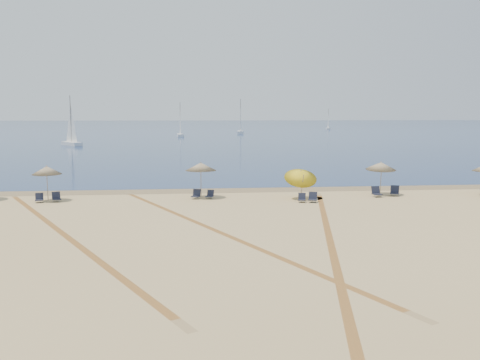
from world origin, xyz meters
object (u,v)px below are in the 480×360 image
object	(u,v)px
umbrella_4	(381,166)
sailboat_1	(241,123)
umbrella_3	(301,175)
chair_4	(210,195)
chair_1	(39,198)
chair_8	(395,191)
chair_6	(313,198)
chair_7	(376,192)
sailboat_2	(71,130)
sailboat_3	(180,126)
umbrella_1	(47,170)
chair_2	(56,197)
umbrella_2	(201,167)
chair_5	(302,198)
chair_3	(196,195)
sailboat_0	(328,123)

from	to	relation	value
umbrella_4	sailboat_1	world-z (taller)	sailboat_1
umbrella_3	chair_4	distance (m)	6.58
chair_1	chair_8	size ratio (longest dim) A/B	0.78
chair_6	chair_7	world-z (taller)	chair_7
chair_6	sailboat_2	bearing A→B (deg)	131.31
umbrella_4	sailboat_2	xyz separation A→B (m)	(-35.58, 63.82, 0.66)
chair_7	umbrella_3	bearing A→B (deg)	177.95
umbrella_3	sailboat_3	xyz separation A→B (m)	(-9.42, 102.08, 0.97)
chair_4	chair_6	xyz separation A→B (m)	(6.88, -2.32, 0.04)
umbrella_1	chair_6	size ratio (longest dim) A/B	3.05
chair_8	sailboat_3	distance (m)	102.77
umbrella_3	chair_2	bearing A→B (deg)	178.10
chair_2	chair_6	distance (m)	17.53
umbrella_4	sailboat_1	bearing A→B (deg)	89.08
umbrella_3	chair_6	size ratio (longest dim) A/B	3.10
umbrella_2	chair_8	bearing A→B (deg)	-2.67
sailboat_3	chair_8	bearing A→B (deg)	-84.04
umbrella_1	chair_5	world-z (taller)	umbrella_1
chair_5	sailboat_3	distance (m)	103.91
chair_1	chair_7	bearing A→B (deg)	-12.19
chair_6	umbrella_3	bearing A→B (deg)	126.03
umbrella_2	chair_5	bearing A→B (deg)	-22.06
chair_3	chair_7	size ratio (longest dim) A/B	1.03
umbrella_1	sailboat_3	world-z (taller)	sailboat_3
umbrella_4	chair_5	size ratio (longest dim) A/B	3.53
chair_5	chair_6	xyz separation A→B (m)	(0.73, -0.10, 0.03)
umbrella_3	chair_5	xyz separation A→B (m)	(-0.22, -1.40, -1.42)
chair_3	sailboat_0	bearing A→B (deg)	92.02
chair_5	sailboat_1	world-z (taller)	sailboat_1
umbrella_1	sailboat_3	xyz separation A→B (m)	(8.15, 101.08, 0.55)
umbrella_2	sailboat_3	world-z (taller)	sailboat_3
sailboat_1	sailboat_0	bearing A→B (deg)	51.29
umbrella_2	sailboat_2	bearing A→B (deg)	109.27
chair_6	sailboat_0	distance (m)	163.55
sailboat_3	chair_2	bearing A→B (deg)	-97.55
umbrella_4	umbrella_2	bearing A→B (deg)	179.90
sailboat_0	sailboat_1	xyz separation A→B (m)	(-36.38, -35.40, 0.77)
chair_1	sailboat_3	distance (m)	102.12
umbrella_2	sailboat_0	distance (m)	163.02
umbrella_4	chair_5	bearing A→B (deg)	-157.38
chair_8	sailboat_1	xyz separation A→B (m)	(1.05, 119.89, 2.77)
chair_3	chair_1	bearing A→B (deg)	-157.08
chair_5	sailboat_3	xyz separation A→B (m)	(-9.20, 103.48, 2.39)
umbrella_2	chair_6	bearing A→B (deg)	-20.77
chair_1	chair_3	world-z (taller)	chair_3
chair_7	umbrella_2	bearing A→B (deg)	170.05
chair_4	chair_8	size ratio (longest dim) A/B	0.81
umbrella_2	sailboat_2	xyz separation A→B (m)	(-22.30, 63.79, 0.58)
umbrella_3	sailboat_2	bearing A→B (deg)	114.21
sailboat_1	sailboat_2	bearing A→B (deg)	-117.00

